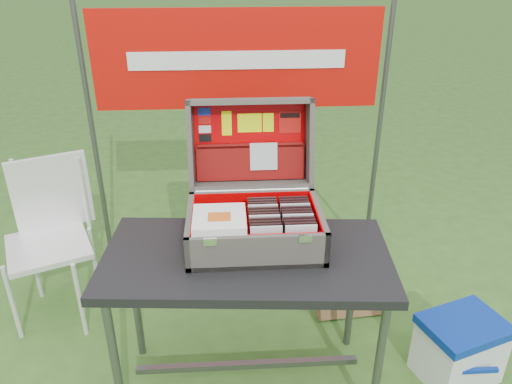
{
  "coord_description": "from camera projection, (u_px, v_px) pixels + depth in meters",
  "views": [
    {
      "loc": [
        -0.07,
        -1.7,
        1.89
      ],
      "look_at": [
        0.04,
        0.1,
        0.98
      ],
      "focal_mm": 35.0,
      "sensor_mm": 36.0,
      "label": 1
    }
  ],
  "objects": [
    {
      "name": "ground",
      "position": [
        249.0,
        384.0,
        2.37
      ],
      "size": [
        80.0,
        80.0,
        0.0
      ],
      "primitive_type": "plane",
      "color": "#395D24",
      "rests_on": "ground"
    },
    {
      "name": "table",
      "position": [
        247.0,
        324.0,
        2.21
      ],
      "size": [
        1.22,
        0.68,
        0.74
      ],
      "primitive_type": null,
      "rotation": [
        0.0,
        0.0,
        -0.08
      ],
      "color": "black",
      "rests_on": "ground"
    },
    {
      "name": "table_top",
      "position": [
        247.0,
        258.0,
        2.06
      ],
      "size": [
        1.22,
        0.68,
        0.04
      ],
      "primitive_type": "cube",
      "rotation": [
        0.0,
        0.0,
        -0.08
      ],
      "color": "black",
      "rests_on": "ground"
    },
    {
      "name": "table_leg_fl",
      "position": [
        117.0,
        374.0,
        1.98
      ],
      "size": [
        0.04,
        0.04,
        0.7
      ],
      "primitive_type": "cylinder",
      "color": "#59595B",
      "rests_on": "ground"
    },
    {
      "name": "table_leg_fr",
      "position": [
        379.0,
        361.0,
        2.04
      ],
      "size": [
        0.04,
        0.04,
        0.7
      ],
      "primitive_type": "cylinder",
      "color": "#59595B",
      "rests_on": "ground"
    },
    {
      "name": "table_leg_bl",
      "position": [
        135.0,
        298.0,
        2.4
      ],
      "size": [
        0.04,
        0.04,
        0.7
      ],
      "primitive_type": "cylinder",
      "color": "#59595B",
      "rests_on": "ground"
    },
    {
      "name": "table_leg_br",
      "position": [
        352.0,
        289.0,
        2.46
      ],
      "size": [
        0.04,
        0.04,
        0.7
      ],
      "primitive_type": "cylinder",
      "color": "#59595B",
      "rests_on": "ground"
    },
    {
      "name": "table_brace",
      "position": [
        248.0,
        365.0,
        2.33
      ],
      "size": [
        1.03,
        0.03,
        0.03
      ],
      "primitive_type": "cube",
      "color": "#59595B",
      "rests_on": "ground"
    },
    {
      "name": "suitcase",
      "position": [
        254.0,
        181.0,
        2.06
      ],
      "size": [
        0.56,
        0.56,
        0.52
      ],
      "primitive_type": null,
      "color": "#646159",
      "rests_on": "table"
    },
    {
      "name": "suitcase_base_bottom",
      "position": [
        255.0,
        241.0,
        2.12
      ],
      "size": [
        0.56,
        0.4,
        0.02
      ],
      "primitive_type": "cube",
      "color": "#646159",
      "rests_on": "table_top"
    },
    {
      "name": "suitcase_base_wall_front",
      "position": [
        258.0,
        253.0,
        1.92
      ],
      "size": [
        0.56,
        0.02,
        0.15
      ],
      "primitive_type": "cube",
      "color": "#646159",
      "rests_on": "table_top"
    },
    {
      "name": "suitcase_base_wall_back",
      "position": [
        252.0,
        206.0,
        2.26
      ],
      "size": [
        0.56,
        0.02,
        0.15
      ],
      "primitive_type": "cube",
      "color": "#646159",
      "rests_on": "table_top"
    },
    {
      "name": "suitcase_base_wall_left",
      "position": [
        190.0,
        230.0,
        2.08
      ],
      "size": [
        0.02,
        0.4,
        0.15
      ],
      "primitive_type": "cube",
      "color": "#646159",
      "rests_on": "table_top"
    },
    {
      "name": "suitcase_base_wall_right",
      "position": [
        318.0,
        226.0,
        2.11
      ],
      "size": [
        0.02,
        0.4,
        0.15
      ],
      "primitive_type": "cube",
      "color": "#646159",
      "rests_on": "table_top"
    },
    {
      "name": "suitcase_liner_floor",
      "position": [
        255.0,
        238.0,
        2.11
      ],
      "size": [
        0.52,
        0.36,
        0.01
      ],
      "primitive_type": "cube",
      "color": "#DB0003",
      "rests_on": "suitcase_base_bottom"
    },
    {
      "name": "suitcase_latch_left",
      "position": [
        210.0,
        242.0,
        1.87
      ],
      "size": [
        0.05,
        0.01,
        0.03
      ],
      "primitive_type": "cube",
      "color": "silver",
      "rests_on": "suitcase_base_wall_front"
    },
    {
      "name": "suitcase_latch_right",
      "position": [
        305.0,
        238.0,
        1.89
      ],
      "size": [
        0.05,
        0.01,
        0.03
      ],
      "primitive_type": "cube",
      "color": "silver",
      "rests_on": "suitcase_base_wall_front"
    },
    {
      "name": "suitcase_hinge",
      "position": [
        252.0,
        190.0,
        2.24
      ],
      "size": [
        0.51,
        0.02,
        0.02
      ],
      "primitive_type": "cylinder",
      "rotation": [
        0.0,
        1.57,
        0.0
      ],
      "color": "silver",
      "rests_on": "suitcase_base_wall_back"
    },
    {
      "name": "suitcase_lid_back",
      "position": [
        250.0,
        141.0,
        2.32
      ],
      "size": [
        0.56,
        0.11,
        0.4
      ],
      "primitive_type": "cube",
      "rotation": [
        -1.8,
        0.0,
        0.0
      ],
      "color": "#646159",
      "rests_on": "suitcase_base_wall_back"
    },
    {
      "name": "suitcase_lid_rim_far",
      "position": [
        250.0,
        101.0,
        2.21
      ],
      "size": [
        0.56,
        0.15,
        0.06
      ],
      "primitive_type": "cube",
      "rotation": [
        -1.8,
        0.0,
        0.0
      ],
      "color": "#646159",
      "rests_on": "suitcase_lid_back"
    },
    {
      "name": "suitcase_lid_rim_near",
      "position": [
        251.0,
        184.0,
        2.31
      ],
      "size": [
        0.56,
        0.15,
        0.06
      ],
      "primitive_type": "cube",
      "rotation": [
        -1.8,
        0.0,
        0.0
      ],
      "color": "#646159",
      "rests_on": "suitcase_lid_back"
    },
    {
      "name": "suitcase_lid_rim_left",
      "position": [
        191.0,
        145.0,
        2.24
      ],
      "size": [
        0.02,
        0.24,
        0.42
      ],
      "primitive_type": "cube",
      "rotation": [
        -1.8,
        0.0,
        0.0
      ],
      "color": "#646159",
      "rests_on": "suitcase_lid_back"
    },
    {
      "name": "suitcase_lid_rim_right",
      "position": [
        309.0,
        142.0,
        2.28
      ],
      "size": [
        0.02,
        0.24,
        0.42
      ],
      "primitive_type": "cube",
      "rotation": [
        -1.8,
        0.0,
        0.0
      ],
      "color": "#646159",
      "rests_on": "suitcase_lid_back"
    },
    {
      "name": "suitcase_lid_liner",
      "position": [
        250.0,
        142.0,
        2.31
      ],
      "size": [
        0.51,
        0.09,
        0.35
      ],
      "primitive_type": "cube",
      "rotation": [
        -1.8,
        0.0,
        0.0
      ],
      "color": "#DB0003",
      "rests_on": "suitcase_lid_back"
    },
    {
      "name": "suitcase_liner_wall_front",
      "position": [
        258.0,
        248.0,
        1.93
      ],
      "size": [
        0.52,
        0.01,
        0.13
      ],
      "primitive_type": "cube",
      "color": "#DB0003",
      "rests_on": "suitcase_base_bottom"
    },
    {
      "name": "suitcase_liner_wall_back",
      "position": [
        252.0,
        206.0,
        2.24
      ],
      "size": [
        0.52,
        0.01,
        0.13
      ],
      "primitive_type": "cube",
      "color": "#DB0003",
      "rests_on": "suitcase_base_bottom"
    },
    {
      "name": "suitcase_liner_wall_left",
      "position": [
        193.0,
        227.0,
        2.07
      ],
      "size": [
        0.01,
        0.36,
        0.13
      ],
      "primitive_type": "cube",
      "color": "#DB0003",
      "rests_on": "suitcase_base_bottom"
    },
    {
      "name": "suitcase_liner_wall_right",
      "position": [
        315.0,
        223.0,
        2.1
      ],
      "size": [
        0.01,
        0.36,
        0.13
      ],
      "primitive_type": "cube",
      "color": "#DB0003",
      "rests_on": "suitcase_base_bottom"
    },
    {
      "name": "suitcase_lid_pocket",
      "position": [
        250.0,
        162.0,
        2.31
      ],
      "size": [
        0.5,
        0.07,
        0.16
      ],
      "primitive_type": "cube",
      "rotation": [
        -1.8,
        0.0,
        0.0
      ],
      "color": "maroon",
      "rests_on": "suitcase_lid_liner"
    },
    {
      "name": "suitcase_pocket_edge",
      "position": [
        250.0,
        145.0,
        2.29
      ],
      "size": [
        0.49,
        0.02,
        0.02
      ],
      "primitive_type": "cube",
      "rotation": [
        -1.8,
        0.0,
        0.0
      ],
      "color": "maroon",
      "rests_on": "suitcase_lid_pocket"
    },
    {
      "name": "suitcase_pocket_cd",
      "position": [
        264.0,
        156.0,
        2.29
      ],
      "size": [
        0.13,
        0.04,
        0.12
      ],
      "primitive_type": "cube",
      "rotation": [
        -1.8,
        0.0,
        0.0
      ],
      "color": "silver",
      "rests_on": "suitcase_lid_pocket"
    },
    {
      "name": "lid_sticker_cc_a",
      "position": [
        204.0,
        112.0,
        2.26
      ],
      "size": [
        0.06,
        0.01,
        0.03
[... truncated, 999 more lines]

